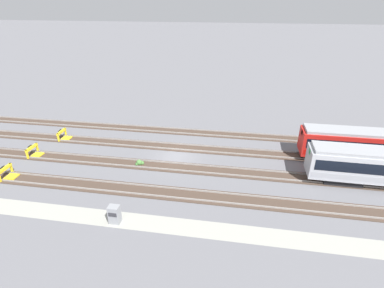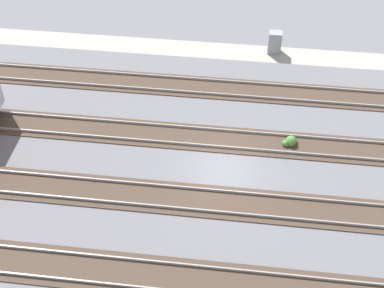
{
  "view_description": "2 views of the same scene",
  "coord_description": "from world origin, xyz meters",
  "px_view_note": "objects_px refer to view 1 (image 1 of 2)",
  "views": [
    {
      "loc": [
        6.72,
        -29.73,
        16.67
      ],
      "look_at": [
        1.79,
        0.0,
        1.8
      ],
      "focal_mm": 28.0,
      "sensor_mm": 36.0,
      "label": 1
    },
    {
      "loc": [
        -0.61,
        20.3,
        21.86
      ],
      "look_at": [
        1.79,
        0.0,
        1.8
      ],
      "focal_mm": 50.0,
      "sensor_mm": 36.0,
      "label": 2
    }
  ],
  "objects_px": {
    "bumper_stop_near_inner_track": "(34,152)",
    "electrical_cabinet": "(114,214)",
    "weed_clump": "(140,163)",
    "bumper_stop_nearest_track": "(8,173)",
    "bumper_stop_middle_track": "(64,135)"
  },
  "relations": [
    {
      "from": "bumper_stop_middle_track",
      "to": "weed_clump",
      "type": "height_order",
      "value": "bumper_stop_middle_track"
    },
    {
      "from": "bumper_stop_nearest_track",
      "to": "weed_clump",
      "type": "height_order",
      "value": "bumper_stop_nearest_track"
    },
    {
      "from": "bumper_stop_nearest_track",
      "to": "bumper_stop_near_inner_track",
      "type": "bearing_deg",
      "value": 93.95
    },
    {
      "from": "electrical_cabinet",
      "to": "bumper_stop_nearest_track",
      "type": "bearing_deg",
      "value": 160.92
    },
    {
      "from": "bumper_stop_nearest_track",
      "to": "bumper_stop_near_inner_track",
      "type": "xyz_separation_m",
      "value": [
        -0.33,
        4.76,
        0.0
      ]
    },
    {
      "from": "bumper_stop_nearest_track",
      "to": "bumper_stop_near_inner_track",
      "type": "relative_size",
      "value": 1.0
    },
    {
      "from": "bumper_stop_nearest_track",
      "to": "weed_clump",
      "type": "bearing_deg",
      "value": 20.71
    },
    {
      "from": "bumper_stop_middle_track",
      "to": "bumper_stop_nearest_track",
      "type": "bearing_deg",
      "value": -93.46
    },
    {
      "from": "bumper_stop_nearest_track",
      "to": "electrical_cabinet",
      "type": "xyz_separation_m",
      "value": [
        13.44,
        -4.65,
        0.29
      ]
    },
    {
      "from": "electrical_cabinet",
      "to": "weed_clump",
      "type": "xyz_separation_m",
      "value": [
        -1.03,
        9.34,
        -0.56
      ]
    },
    {
      "from": "bumper_stop_near_inner_track",
      "to": "electrical_cabinet",
      "type": "xyz_separation_m",
      "value": [
        13.76,
        -9.4,
        0.29
      ]
    },
    {
      "from": "bumper_stop_nearest_track",
      "to": "weed_clump",
      "type": "xyz_separation_m",
      "value": [
        12.41,
        4.69,
        -0.27
      ]
    },
    {
      "from": "bumper_stop_middle_track",
      "to": "weed_clump",
      "type": "distance_m",
      "value": 12.79
    },
    {
      "from": "electrical_cabinet",
      "to": "weed_clump",
      "type": "relative_size",
      "value": 1.74
    },
    {
      "from": "bumper_stop_near_inner_track",
      "to": "weed_clump",
      "type": "height_order",
      "value": "bumper_stop_near_inner_track"
    }
  ]
}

